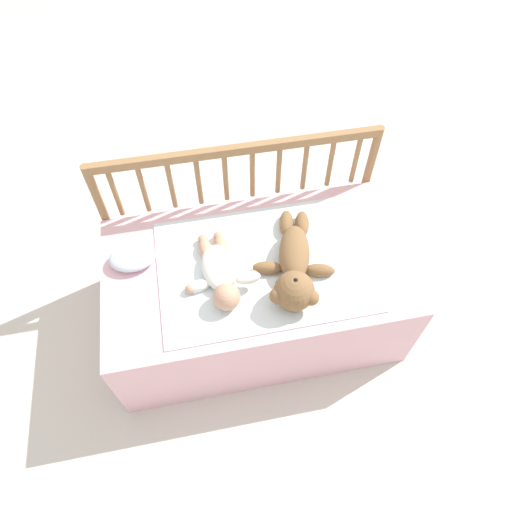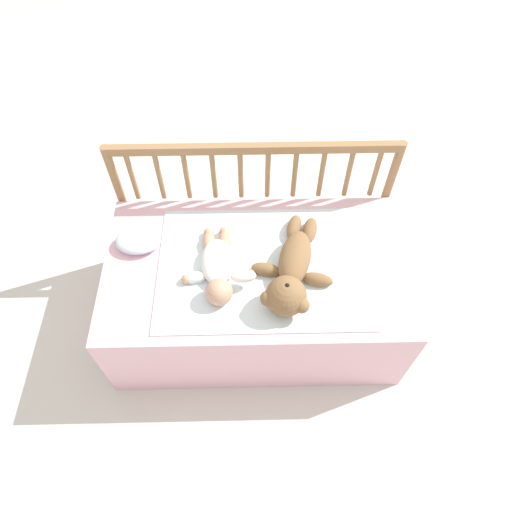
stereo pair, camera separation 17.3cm
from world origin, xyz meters
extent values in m
plane|color=silver|center=(0.00, 0.00, 0.00)|extent=(12.00, 12.00, 0.00)
cube|color=#EDB7C6|center=(0.00, 0.00, 0.21)|extent=(1.20, 0.68, 0.43)
cylinder|color=#997047|center=(-0.58, 0.37, 0.36)|extent=(0.04, 0.04, 0.71)
cylinder|color=#997047|center=(0.58, 0.37, 0.36)|extent=(0.04, 0.04, 0.71)
cube|color=#997047|center=(0.00, 0.37, 0.69)|extent=(1.16, 0.03, 0.04)
cylinder|color=#997047|center=(-0.51, 0.37, 0.55)|extent=(0.02, 0.02, 0.25)
cylinder|color=#997047|center=(-0.39, 0.37, 0.55)|extent=(0.02, 0.02, 0.25)
cylinder|color=#997047|center=(-0.28, 0.37, 0.55)|extent=(0.02, 0.02, 0.25)
cylinder|color=#997047|center=(-0.17, 0.37, 0.55)|extent=(0.02, 0.02, 0.25)
cylinder|color=#997047|center=(-0.06, 0.37, 0.55)|extent=(0.02, 0.02, 0.25)
cylinder|color=#997047|center=(0.06, 0.37, 0.55)|extent=(0.02, 0.02, 0.25)
cylinder|color=#997047|center=(0.17, 0.37, 0.55)|extent=(0.02, 0.02, 0.25)
cylinder|color=#997047|center=(0.28, 0.37, 0.55)|extent=(0.02, 0.02, 0.25)
cylinder|color=#997047|center=(0.39, 0.37, 0.55)|extent=(0.02, 0.02, 0.25)
cylinder|color=#997047|center=(0.51, 0.37, 0.55)|extent=(0.02, 0.02, 0.25)
cube|color=white|center=(0.03, -0.01, 0.43)|extent=(0.82, 0.58, 0.01)
ellipsoid|color=olive|center=(0.15, -0.01, 0.48)|extent=(0.18, 0.28, 0.10)
sphere|color=olive|center=(0.10, -0.19, 0.50)|extent=(0.15, 0.15, 0.15)
sphere|color=tan|center=(0.10, -0.19, 0.54)|extent=(0.06, 0.06, 0.06)
sphere|color=black|center=(0.10, -0.19, 0.57)|extent=(0.02, 0.02, 0.02)
sphere|color=olive|center=(0.15, -0.23, 0.50)|extent=(0.06, 0.06, 0.06)
sphere|color=olive|center=(0.04, -0.20, 0.50)|extent=(0.06, 0.06, 0.06)
ellipsoid|color=olive|center=(0.23, -0.09, 0.45)|extent=(0.12, 0.08, 0.05)
ellipsoid|color=olive|center=(0.04, -0.04, 0.45)|extent=(0.12, 0.08, 0.05)
ellipsoid|color=olive|center=(0.22, 0.14, 0.45)|extent=(0.09, 0.14, 0.06)
ellipsoid|color=olive|center=(0.16, 0.16, 0.45)|extent=(0.09, 0.14, 0.06)
ellipsoid|color=white|center=(-0.15, -0.01, 0.46)|extent=(0.14, 0.22, 0.07)
sphere|color=tan|center=(-0.14, -0.16, 0.48)|extent=(0.10, 0.10, 0.10)
ellipsoid|color=white|center=(-0.05, -0.10, 0.49)|extent=(0.10, 0.05, 0.05)
ellipsoid|color=white|center=(-0.24, -0.07, 0.45)|extent=(0.10, 0.05, 0.05)
sphere|color=tan|center=(-0.02, -0.06, 0.45)|extent=(0.04, 0.04, 0.04)
sphere|color=tan|center=(-0.26, -0.08, 0.45)|extent=(0.04, 0.04, 0.04)
ellipsoid|color=tan|center=(-0.12, 0.10, 0.45)|extent=(0.06, 0.10, 0.05)
ellipsoid|color=tan|center=(-0.19, 0.09, 0.45)|extent=(0.06, 0.10, 0.05)
sphere|color=tan|center=(-0.13, 0.15, 0.45)|extent=(0.04, 0.04, 0.04)
sphere|color=tan|center=(-0.19, 0.14, 0.45)|extent=(0.04, 0.04, 0.04)
ellipsoid|color=silver|center=(-0.47, 0.10, 0.46)|extent=(0.18, 0.14, 0.06)
camera|label=1|loc=(-0.19, -0.99, 1.90)|focal=32.00mm
camera|label=2|loc=(-0.02, -1.01, 1.90)|focal=32.00mm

